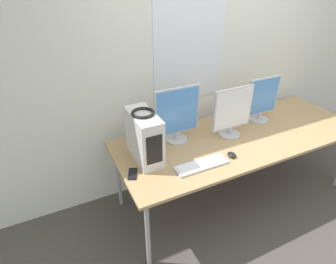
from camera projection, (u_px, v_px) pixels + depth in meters
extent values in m
plane|color=#47423D|center=(261.00, 224.00, 2.79)|extent=(14.00, 14.00, 0.00)
cube|color=silver|center=(212.00, 61.00, 2.94)|extent=(8.00, 0.06, 2.70)
cube|color=white|center=(190.00, 40.00, 2.67)|extent=(0.77, 0.01, 1.21)
cube|color=tan|center=(241.00, 137.00, 2.77)|extent=(2.50, 0.95, 0.03)
cylinder|color=#99999E|center=(148.00, 235.00, 2.23)|extent=(0.04, 0.04, 0.74)
cylinder|color=#99999E|center=(118.00, 177.00, 2.84)|extent=(0.04, 0.04, 0.74)
cylinder|color=#99999E|center=(289.00, 127.00, 3.71)|extent=(0.04, 0.04, 0.74)
cube|color=silver|center=(144.00, 137.00, 2.34)|extent=(0.19, 0.43, 0.42)
cube|color=black|center=(154.00, 150.00, 2.17)|extent=(0.13, 0.00, 0.25)
torus|color=black|center=(143.00, 113.00, 2.23)|extent=(0.19, 0.19, 0.02)
cylinder|color=#B7B7BC|center=(176.00, 139.00, 2.69)|extent=(0.21, 0.21, 0.02)
cylinder|color=#B7B7BC|center=(177.00, 135.00, 2.67)|extent=(0.04, 0.04, 0.08)
cube|color=#B7B7BC|center=(177.00, 111.00, 2.54)|extent=(0.44, 0.03, 0.45)
cube|color=#4C8CD8|center=(178.00, 112.00, 2.52)|extent=(0.41, 0.00, 0.42)
cylinder|color=#B7B7BC|center=(229.00, 134.00, 2.77)|extent=(0.21, 0.21, 0.02)
cylinder|color=#B7B7BC|center=(230.00, 130.00, 2.75)|extent=(0.04, 0.04, 0.08)
cube|color=#B7B7BC|center=(233.00, 108.00, 2.63)|extent=(0.42, 0.03, 0.41)
cube|color=white|center=(234.00, 109.00, 2.62)|extent=(0.40, 0.00, 0.38)
cylinder|color=#B7B7BC|center=(258.00, 119.00, 3.04)|extent=(0.21, 0.21, 0.02)
cylinder|color=#B7B7BC|center=(259.00, 115.00, 3.01)|extent=(0.04, 0.04, 0.08)
cube|color=#B7B7BC|center=(263.00, 96.00, 2.90)|extent=(0.38, 0.03, 0.39)
cube|color=#4C8CD8|center=(264.00, 96.00, 2.88)|extent=(0.35, 0.00, 0.37)
cube|color=silver|center=(201.00, 165.00, 2.34)|extent=(0.46, 0.14, 0.02)
cube|color=white|center=(201.00, 164.00, 2.33)|extent=(0.43, 0.12, 0.00)
ellipsoid|color=black|center=(232.00, 155.00, 2.45)|extent=(0.07, 0.09, 0.03)
cube|color=black|center=(133.00, 174.00, 2.25)|extent=(0.12, 0.16, 0.01)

